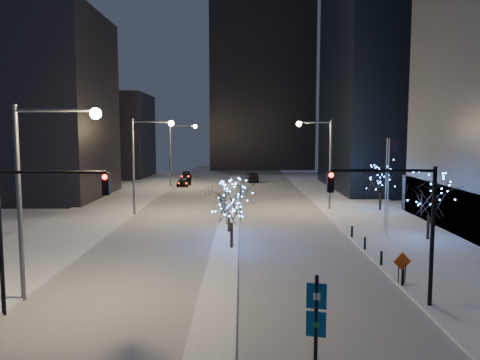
{
  "coord_description": "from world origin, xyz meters",
  "views": [
    {
      "loc": [
        1.23,
        -21.3,
        8.62
      ],
      "look_at": [
        1.12,
        14.2,
        5.0
      ],
      "focal_mm": 35.0,
      "sensor_mm": 36.0,
      "label": 1
    }
  ],
  "objects_px": {
    "street_lamp_w_near": "(39,175)",
    "construction_sign": "(402,264)",
    "car_far": "(186,176)",
    "holiday_tree_plaza_near": "(429,197)",
    "car_near": "(184,181)",
    "traffic_signal_west": "(33,216)",
    "holiday_tree_median_near": "(232,204)",
    "holiday_tree_plaza_far": "(381,179)",
    "holiday_tree_median_far": "(229,199)",
    "street_lamp_east": "(322,152)",
    "wayfinding_sign": "(316,318)",
    "street_lamp_w_mid": "(143,153)",
    "street_lamp_w_far": "(177,146)",
    "car_mid": "(252,177)",
    "traffic_signal_east": "(401,213)"
  },
  "relations": [
    {
      "from": "street_lamp_w_mid",
      "to": "car_mid",
      "type": "relative_size",
      "value": 2.02
    },
    {
      "from": "car_far",
      "to": "holiday_tree_plaza_near",
      "type": "xyz_separation_m",
      "value": [
        25.09,
        -49.7,
        2.9
      ]
    },
    {
      "from": "wayfinding_sign",
      "to": "street_lamp_east",
      "type": "bearing_deg",
      "value": 93.77
    },
    {
      "from": "car_far",
      "to": "holiday_tree_median_near",
      "type": "height_order",
      "value": "holiday_tree_median_near"
    },
    {
      "from": "street_lamp_east",
      "to": "wayfinding_sign",
      "type": "height_order",
      "value": "street_lamp_east"
    },
    {
      "from": "holiday_tree_plaza_near",
      "to": "construction_sign",
      "type": "xyz_separation_m",
      "value": [
        -5.79,
        -10.89,
        -2.34
      ]
    },
    {
      "from": "street_lamp_w_far",
      "to": "wayfinding_sign",
      "type": "distance_m",
      "value": 59.52
    },
    {
      "from": "street_lamp_w_near",
      "to": "holiday_tree_median_near",
      "type": "distance_m",
      "value": 14.5
    },
    {
      "from": "street_lamp_east",
      "to": "car_far",
      "type": "bearing_deg",
      "value": 118.58
    },
    {
      "from": "holiday_tree_median_near",
      "to": "holiday_tree_plaza_far",
      "type": "distance_m",
      "value": 23.29
    },
    {
      "from": "holiday_tree_plaza_far",
      "to": "car_near",
      "type": "bearing_deg",
      "value": 135.71
    },
    {
      "from": "traffic_signal_east",
      "to": "wayfinding_sign",
      "type": "xyz_separation_m",
      "value": [
        -5.17,
        -7.0,
        -2.41
      ]
    },
    {
      "from": "street_lamp_w_far",
      "to": "construction_sign",
      "type": "height_order",
      "value": "street_lamp_w_far"
    },
    {
      "from": "traffic_signal_east",
      "to": "traffic_signal_west",
      "type": "bearing_deg",
      "value": -176.71
    },
    {
      "from": "street_lamp_w_near",
      "to": "traffic_signal_east",
      "type": "xyz_separation_m",
      "value": [
        17.88,
        -1.0,
        -1.74
      ]
    },
    {
      "from": "car_far",
      "to": "wayfinding_sign",
      "type": "xyz_separation_m",
      "value": [
        12.77,
        -71.03,
        1.7
      ]
    },
    {
      "from": "street_lamp_w_mid",
      "to": "street_lamp_w_far",
      "type": "xyz_separation_m",
      "value": [
        0.0,
        25.0,
        0.0
      ]
    },
    {
      "from": "street_lamp_east",
      "to": "car_near",
      "type": "xyz_separation_m",
      "value": [
        -18.1,
        23.41,
        -5.69
      ]
    },
    {
      "from": "street_lamp_east",
      "to": "holiday_tree_plaza_near",
      "type": "distance_m",
      "value": 16.11
    },
    {
      "from": "traffic_signal_west",
      "to": "holiday_tree_plaza_far",
      "type": "bearing_deg",
      "value": 49.85
    },
    {
      "from": "street_lamp_east",
      "to": "holiday_tree_plaza_near",
      "type": "height_order",
      "value": "street_lamp_east"
    },
    {
      "from": "street_lamp_w_near",
      "to": "car_near",
      "type": "relative_size",
      "value": 2.23
    },
    {
      "from": "street_lamp_east",
      "to": "traffic_signal_west",
      "type": "bearing_deg",
      "value": -121.69
    },
    {
      "from": "car_near",
      "to": "car_mid",
      "type": "height_order",
      "value": "car_mid"
    },
    {
      "from": "traffic_signal_west",
      "to": "wayfinding_sign",
      "type": "distance_m",
      "value": 13.81
    },
    {
      "from": "street_lamp_w_near",
      "to": "construction_sign",
      "type": "xyz_separation_m",
      "value": [
        19.24,
        2.45,
        -5.29
      ]
    },
    {
      "from": "traffic_signal_east",
      "to": "car_mid",
      "type": "height_order",
      "value": "traffic_signal_east"
    },
    {
      "from": "holiday_tree_plaza_far",
      "to": "holiday_tree_median_far",
      "type": "bearing_deg",
      "value": -145.03
    },
    {
      "from": "traffic_signal_west",
      "to": "car_near",
      "type": "height_order",
      "value": "traffic_signal_west"
    },
    {
      "from": "street_lamp_w_mid",
      "to": "traffic_signal_west",
      "type": "bearing_deg",
      "value": -88.94
    },
    {
      "from": "holiday_tree_median_near",
      "to": "wayfinding_sign",
      "type": "bearing_deg",
      "value": -80.02
    },
    {
      "from": "car_near",
      "to": "street_lamp_w_mid",
      "type": "bearing_deg",
      "value": -87.21
    },
    {
      "from": "construction_sign",
      "to": "holiday_tree_median_near",
      "type": "bearing_deg",
      "value": 131.85
    },
    {
      "from": "construction_sign",
      "to": "street_lamp_w_near",
      "type": "bearing_deg",
      "value": 178.74
    },
    {
      "from": "car_far",
      "to": "holiday_tree_median_far",
      "type": "xyz_separation_m",
      "value": [
        9.15,
        -46.92,
        2.31
      ]
    },
    {
      "from": "street_lamp_w_far",
      "to": "traffic_signal_west",
      "type": "xyz_separation_m",
      "value": [
        0.5,
        -52.0,
        -1.74
      ]
    },
    {
      "from": "street_lamp_east",
      "to": "traffic_signal_east",
      "type": "height_order",
      "value": "street_lamp_east"
    },
    {
      "from": "holiday_tree_median_near",
      "to": "car_near",
      "type": "bearing_deg",
      "value": 101.78
    },
    {
      "from": "car_near",
      "to": "car_mid",
      "type": "distance_m",
      "value": 12.83
    },
    {
      "from": "traffic_signal_west",
      "to": "traffic_signal_east",
      "type": "bearing_deg",
      "value": 3.29
    },
    {
      "from": "street_lamp_w_mid",
      "to": "holiday_tree_plaza_far",
      "type": "xyz_separation_m",
      "value": [
        25.4,
        2.52,
        -2.98
      ]
    },
    {
      "from": "holiday_tree_median_near",
      "to": "holiday_tree_median_far",
      "type": "bearing_deg",
      "value": 93.65
    },
    {
      "from": "street_lamp_east",
      "to": "wayfinding_sign",
      "type": "bearing_deg",
      "value": -99.95
    },
    {
      "from": "street_lamp_w_near",
      "to": "car_near",
      "type": "distance_m",
      "value": 51.73
    },
    {
      "from": "street_lamp_w_near",
      "to": "holiday_tree_plaza_far",
      "type": "height_order",
      "value": "street_lamp_w_near"
    },
    {
      "from": "traffic_signal_east",
      "to": "holiday_tree_median_near",
      "type": "bearing_deg",
      "value": 126.11
    },
    {
      "from": "car_near",
      "to": "wayfinding_sign",
      "type": "xyz_separation_m",
      "value": [
        11.78,
        -59.41,
        1.59
      ]
    },
    {
      "from": "traffic_signal_west",
      "to": "construction_sign",
      "type": "distance_m",
      "value": 19.58
    },
    {
      "from": "traffic_signal_east",
      "to": "holiday_tree_plaza_far",
      "type": "relative_size",
      "value": 1.33
    },
    {
      "from": "car_far",
      "to": "construction_sign",
      "type": "distance_m",
      "value": 63.59
    }
  ]
}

